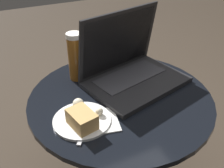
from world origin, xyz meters
name	(u,v)px	position (x,y,z in m)	size (l,w,h in m)	color
table	(120,122)	(0.00, 0.00, 0.37)	(0.65, 0.65, 0.49)	#9E9EA3
napkin	(91,122)	(-0.15, -0.09, 0.49)	(0.19, 0.15, 0.00)	white
laptop	(130,68)	(0.08, 0.08, 0.55)	(0.41, 0.33, 0.27)	#232326
beer_glass	(75,57)	(-0.10, 0.19, 0.59)	(0.06, 0.06, 0.19)	brown
snack_plate	(82,118)	(-0.17, -0.08, 0.51)	(0.18, 0.18, 0.06)	white
fork	(89,123)	(-0.16, -0.09, 0.50)	(0.12, 0.14, 0.01)	silver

